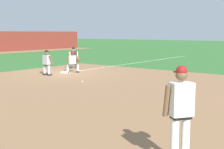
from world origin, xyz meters
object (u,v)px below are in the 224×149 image
object	(u,v)px
pitcher	(181,110)
baserunner	(47,62)
first_base_bag	(65,72)
first_baseman	(73,61)
umpire	(74,57)
baseball	(82,82)

from	to	relation	value
pitcher	baserunner	world-z (taller)	pitcher
first_base_bag	pitcher	bearing A→B (deg)	-125.67
first_baseman	umpire	bearing A→B (deg)	43.54
baseball	umpire	xyz separation A→B (m)	(4.15, 4.63, 0.76)
pitcher	umpire	size ratio (longest dim) A/B	1.27
first_baseman	first_base_bag	bearing A→B (deg)	141.68
first_base_bag	first_baseman	bearing A→B (deg)	-38.32
first_base_bag	baserunner	bearing A→B (deg)	176.90
first_base_bag	umpire	xyz separation A→B (m)	(2.14, 1.34, 0.75)
baseball	pitcher	bearing A→B (deg)	-127.30
first_base_bag	baserunner	distance (m)	1.53
first_base_bag	baserunner	world-z (taller)	baserunner
baseball	first_baseman	bearing A→B (deg)	50.97
baserunner	umpire	size ratio (longest dim) A/B	1.00
pitcher	baseball	bearing A→B (deg)	52.70
first_base_bag	baseball	size ratio (longest dim) A/B	5.14
umpire	first_base_bag	bearing A→B (deg)	-148.02
baseball	pitcher	size ratio (longest dim) A/B	0.04
pitcher	umpire	bearing A→B (deg)	50.94
first_baseman	pitcher	bearing A→B (deg)	-127.78
baserunner	first_baseman	bearing A→B (deg)	-12.61
baseball	baserunner	distance (m)	3.51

